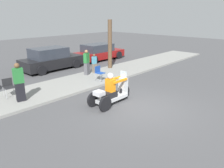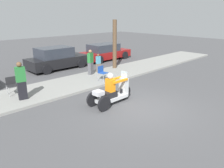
# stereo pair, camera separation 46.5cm
# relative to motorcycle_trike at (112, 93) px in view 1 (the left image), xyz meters

# --- Properties ---
(ground_plane) EXTENTS (60.00, 60.00, 0.00)m
(ground_plane) POSITION_rel_motorcycle_trike_xyz_m (0.48, -1.19, -0.50)
(ground_plane) COLOR #4C4C4F
(sidewalk_strip) EXTENTS (28.00, 2.80, 0.12)m
(sidewalk_strip) POSITION_rel_motorcycle_trike_xyz_m (0.48, 3.41, -0.44)
(sidewalk_strip) COLOR gray
(sidewalk_strip) RESTS_ON ground
(motorcycle_trike) EXTENTS (2.24, 0.80, 1.40)m
(motorcycle_trike) POSITION_rel_motorcycle_trike_xyz_m (0.00, 0.00, 0.00)
(motorcycle_trike) COLOR black
(motorcycle_trike) RESTS_ON ground
(spectator_near_curb) EXTENTS (0.29, 0.18, 1.21)m
(spectator_near_curb) POSITION_rel_motorcycle_trike_xyz_m (2.79, 4.16, 0.20)
(spectator_near_curb) COLOR #726656
(spectator_near_curb) RESTS_ON sidewalk_strip
(spectator_far_back) EXTENTS (0.42, 0.33, 1.55)m
(spectator_far_back) POSITION_rel_motorcycle_trike_xyz_m (2.13, 4.13, 0.37)
(spectator_far_back) COLOR #515156
(spectator_far_back) RESTS_ON sidewalk_strip
(spectator_by_tree) EXTENTS (0.44, 0.32, 1.69)m
(spectator_by_tree) POSITION_rel_motorcycle_trike_xyz_m (-2.69, 2.91, 0.43)
(spectator_by_tree) COLOR black
(spectator_by_tree) RESTS_ON sidewalk_strip
(folding_chair_set_back) EXTENTS (0.51, 0.51, 0.82)m
(folding_chair_set_back) POSITION_rel_motorcycle_trike_xyz_m (-2.79, 3.87, 0.12)
(folding_chair_set_back) COLOR #A5A8AD
(folding_chair_set_back) RESTS_ON sidewalk_strip
(folding_chair_curbside) EXTENTS (0.50, 0.50, 0.82)m
(folding_chair_curbside) POSITION_rel_motorcycle_trike_xyz_m (1.77, 2.64, 0.12)
(folding_chair_curbside) COLOR #A5A8AD
(folding_chair_curbside) RESTS_ON sidewalk_strip
(parked_car_lot_center) EXTENTS (4.24, 2.08, 1.54)m
(parked_car_lot_center) POSITION_rel_motorcycle_trike_xyz_m (1.63, 7.36, 0.22)
(parked_car_lot_center) COLOR black
(parked_car_lot_center) RESTS_ON ground
(parked_car_lot_right) EXTENTS (4.47, 2.03, 1.36)m
(parked_car_lot_right) POSITION_rel_motorcycle_trike_xyz_m (6.28, 7.39, 0.15)
(parked_car_lot_right) COLOR maroon
(parked_car_lot_right) RESTS_ON ground
(tree_trunk) EXTENTS (0.28, 0.28, 3.28)m
(tree_trunk) POSITION_rel_motorcycle_trike_xyz_m (4.42, 4.33, 1.26)
(tree_trunk) COLOR brown
(tree_trunk) RESTS_ON sidewalk_strip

